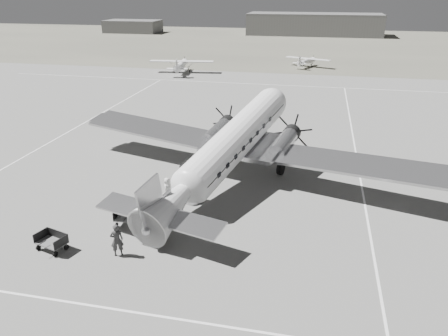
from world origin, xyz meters
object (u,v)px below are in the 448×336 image
(dc3_airliner, at_px, (230,149))
(baggage_cart_near, at_px, (129,218))
(light_plane_left, at_px, (181,66))
(light_plane_right, at_px, (307,62))
(passenger, at_px, (167,188))
(baggage_cart_far, at_px, (51,242))
(shed_secondary, at_px, (133,26))
(ramp_agent, at_px, (156,195))
(ground_crew, at_px, (117,240))
(hangar_main, at_px, (314,24))

(dc3_airliner, xyz_separation_m, baggage_cart_near, (-5.12, -7.68, -2.47))
(light_plane_left, bearing_deg, light_plane_right, 19.22)
(baggage_cart_near, bearing_deg, passenger, 69.99)
(baggage_cart_near, distance_m, baggage_cart_far, 4.99)
(baggage_cart_far, relative_size, passenger, 1.12)
(shed_secondary, distance_m, light_plane_left, 78.32)
(shed_secondary, xyz_separation_m, baggage_cart_far, (48.30, -124.95, -1.47))
(ramp_agent, bearing_deg, baggage_cart_far, 175.79)
(ground_crew, bearing_deg, light_plane_left, -104.43)
(light_plane_left, height_order, passenger, light_plane_left)
(ground_crew, height_order, ramp_agent, ground_crew)
(baggage_cart_near, height_order, baggage_cart_far, baggage_cart_near)
(light_plane_left, xyz_separation_m, ramp_agent, (13.90, -50.13, -0.32))
(shed_secondary, relative_size, ground_crew, 8.85)
(hangar_main, relative_size, light_plane_left, 3.60)
(shed_secondary, xyz_separation_m, passenger, (52.79, -117.02, -1.17))
(ground_crew, relative_size, passenger, 1.22)
(dc3_airliner, relative_size, light_plane_right, 3.46)
(ramp_agent, bearing_deg, shed_secondary, 51.58)
(ground_crew, bearing_deg, baggage_cart_near, -105.58)
(light_plane_left, bearing_deg, baggage_cart_near, -83.85)
(hangar_main, xyz_separation_m, light_plane_left, (-21.47, -73.19, -2.09))
(light_plane_left, relative_size, light_plane_right, 1.28)
(light_plane_right, relative_size, ramp_agent, 5.14)
(shed_secondary, distance_m, baggage_cart_near, 131.75)
(light_plane_right, relative_size, passenger, 5.48)
(shed_secondary, relative_size, passenger, 10.82)
(baggage_cart_near, bearing_deg, hangar_main, 81.94)
(dc3_airliner, bearing_deg, ground_crew, -95.67)
(baggage_cart_far, height_order, ground_crew, ground_crew)
(light_plane_right, distance_m, ground_crew, 68.05)
(baggage_cart_near, bearing_deg, dc3_airliner, 52.07)
(ramp_agent, bearing_deg, baggage_cart_near, -168.07)
(ground_crew, distance_m, ramp_agent, 6.31)
(ground_crew, xyz_separation_m, ramp_agent, (0.05, 6.31, -0.13))
(shed_secondary, height_order, passenger, shed_secondary)
(dc3_airliner, xyz_separation_m, ramp_agent, (-4.30, -4.79, -2.12))
(ground_crew, bearing_deg, shed_secondary, -95.42)
(light_plane_left, height_order, ground_crew, light_plane_left)
(light_plane_right, relative_size, baggage_cart_near, 4.80)
(dc3_airliner, distance_m, baggage_cart_near, 9.56)
(dc3_airliner, xyz_separation_m, passenger, (-3.94, -3.49, -2.17))
(ground_crew, bearing_deg, passenger, -121.35)
(light_plane_right, height_order, passenger, light_plane_right)
(light_plane_left, relative_size, baggage_cart_near, 6.14)
(hangar_main, distance_m, passenger, 122.26)
(shed_secondary, bearing_deg, dc3_airliner, -63.45)
(hangar_main, relative_size, light_plane_right, 4.61)
(hangar_main, relative_size, dc3_airliner, 1.33)
(dc3_airliner, xyz_separation_m, light_plane_right, (3.71, 56.48, -2.06))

